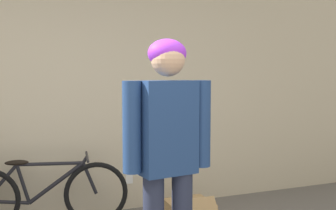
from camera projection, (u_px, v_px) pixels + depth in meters
name	position (u px, v px, depth m)	size (l,w,h in m)	color
wall_back	(78.00, 95.00, 4.17)	(8.00, 0.07, 2.60)	beige
person	(168.00, 145.00, 2.66)	(0.63, 0.26, 1.76)	#23283D
bicycle	(42.00, 195.00, 3.84)	(1.67, 0.46, 0.71)	black
cardboard_box	(190.00, 209.00, 4.16)	(0.46, 0.50, 0.25)	tan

